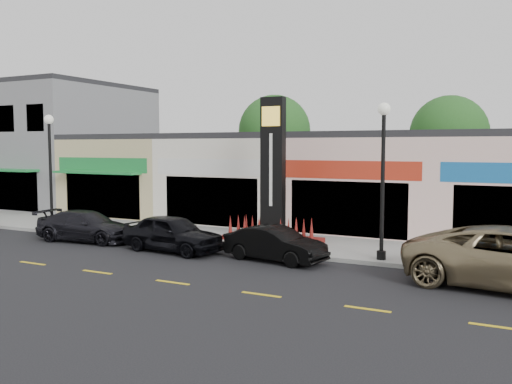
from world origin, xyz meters
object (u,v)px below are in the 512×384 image
Objects in this scene: car_dark_sedan at (86,226)px; car_black_sedan at (172,233)px; lamp_east_near at (383,165)px; lamp_west_near at (50,160)px; car_black_conv at (275,244)px; pylon_sign at (273,191)px.

car_black_sedan is at bearing -98.61° from car_dark_sedan.
lamp_east_near is 1.28× the size of car_black_sedan.
lamp_west_near is 1.43× the size of car_black_conv.
lamp_west_near is 1.00× the size of lamp_east_near.
lamp_west_near is at bearing 64.38° from car_dark_sedan.
car_black_conv is (1.49, -3.01, -1.65)m from pylon_sign.
car_black_conv is (12.49, -1.31, -2.85)m from lamp_west_near.
lamp_west_near is 16.00m from lamp_east_near.
pylon_sign is 1.57× the size of car_black_conv.
lamp_east_near is 8.45m from car_black_sedan.
car_black_sedan is at bearing -10.37° from lamp_west_near.
pylon_sign reaches higher than lamp_east_near.
pylon_sign is 3.74m from car_black_conv.
pylon_sign is at bearing 35.67° from car_black_conv.
lamp_west_near is 1.20× the size of car_dark_sedan.
pylon_sign is (11.00, 1.70, -1.20)m from lamp_west_near.
car_black_sedan is (-2.86, -3.19, -1.55)m from pylon_sign.
pylon_sign is at bearing 8.77° from lamp_west_near.
lamp_west_near is 11.19m from pylon_sign.
car_black_sedan is (8.14, -1.49, -2.75)m from lamp_west_near.
lamp_west_near reaches higher than car_black_conv.
car_black_conv is (-3.51, -1.31, -2.85)m from lamp_east_near.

